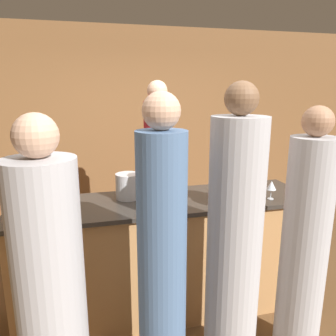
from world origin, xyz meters
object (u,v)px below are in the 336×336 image
at_px(guest_1, 304,247).
at_px(wine_bottle_0, 72,194).
at_px(guest_0, 162,263).
at_px(ice_bucket, 128,186).
at_px(guest_3, 234,246).
at_px(bartender, 158,180).
at_px(guest_2, 50,291).

height_order(guest_1, wine_bottle_0, guest_1).
height_order(guest_0, wine_bottle_0, guest_0).
relative_size(guest_0, ice_bucket, 8.96).
relative_size(guest_3, wine_bottle_0, 6.95).
distance_m(guest_1, ice_bucket, 1.44).
xyz_separation_m(bartender, guest_3, (0.17, -1.58, -0.04)).
relative_size(guest_1, guest_3, 0.93).
bearing_deg(ice_bucket, guest_2, -120.59).
distance_m(guest_0, guest_1, 1.04).
bearing_deg(bartender, guest_0, 78.50).
xyz_separation_m(guest_3, ice_bucket, (-0.59, 0.86, 0.21)).
distance_m(bartender, wine_bottle_0, 1.22).
bearing_deg(guest_3, ice_bucket, 124.39).
bearing_deg(guest_3, guest_2, -175.41).
bearing_deg(guest_3, bartender, 96.03).
distance_m(guest_3, ice_bucket, 1.06).
distance_m(guest_2, wine_bottle_0, 0.89).
distance_m(guest_3, wine_bottle_0, 1.29).
xyz_separation_m(guest_2, ice_bucket, (0.56, 0.95, 0.29)).
xyz_separation_m(guest_0, wine_bottle_0, (-0.53, 0.81, 0.22)).
bearing_deg(guest_3, guest_0, -172.18).
height_order(guest_0, guest_2, guest_0).
relative_size(bartender, guest_1, 1.10).
relative_size(bartender, guest_2, 1.11).
bearing_deg(guest_2, guest_3, 4.59).
relative_size(guest_0, guest_3, 0.97).
xyz_separation_m(bartender, guest_2, (-0.98, -1.67, -0.12)).
bearing_deg(guest_2, guest_1, 2.74).
distance_m(guest_2, guest_3, 1.15).
bearing_deg(guest_2, wine_bottle_0, 82.41).
xyz_separation_m(guest_1, wine_bottle_0, (-1.57, 0.75, 0.28)).
relative_size(guest_2, wine_bottle_0, 6.39).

